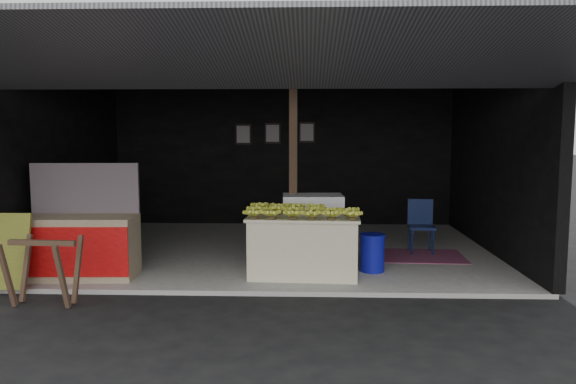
{
  "coord_description": "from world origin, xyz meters",
  "views": [
    {
      "loc": [
        0.52,
        -6.57,
        1.99
      ],
      "look_at": [
        0.23,
        1.52,
        1.1
      ],
      "focal_mm": 35.0,
      "sensor_mm": 36.0,
      "label": 1
    }
  ],
  "objects_px": {
    "banana_table": "(304,245)",
    "neighbor_stall": "(80,243)",
    "water_barrel": "(372,254)",
    "sawhorse": "(43,265)",
    "plastic_chair": "(421,221)",
    "white_crate": "(313,228)"
  },
  "relations": [
    {
      "from": "banana_table",
      "to": "neighbor_stall",
      "type": "bearing_deg",
      "value": -172.84
    },
    {
      "from": "water_barrel",
      "to": "banana_table",
      "type": "bearing_deg",
      "value": -166.57
    },
    {
      "from": "sawhorse",
      "to": "plastic_chair",
      "type": "relative_size",
      "value": 0.93
    },
    {
      "from": "sawhorse",
      "to": "water_barrel",
      "type": "distance_m",
      "value": 4.17
    },
    {
      "from": "water_barrel",
      "to": "plastic_chair",
      "type": "height_order",
      "value": "plastic_chair"
    },
    {
      "from": "banana_table",
      "to": "plastic_chair",
      "type": "distance_m",
      "value": 2.37
    },
    {
      "from": "banana_table",
      "to": "water_barrel",
      "type": "relative_size",
      "value": 3.1
    },
    {
      "from": "neighbor_stall",
      "to": "plastic_chair",
      "type": "relative_size",
      "value": 1.78
    },
    {
      "from": "sawhorse",
      "to": "plastic_chair",
      "type": "distance_m",
      "value": 5.53
    },
    {
      "from": "banana_table",
      "to": "plastic_chair",
      "type": "height_order",
      "value": "plastic_chair"
    },
    {
      "from": "neighbor_stall",
      "to": "plastic_chair",
      "type": "distance_m",
      "value": 5.09
    },
    {
      "from": "banana_table",
      "to": "plastic_chair",
      "type": "relative_size",
      "value": 1.8
    },
    {
      "from": "water_barrel",
      "to": "neighbor_stall",
      "type": "bearing_deg",
      "value": -173.42
    },
    {
      "from": "banana_table",
      "to": "sawhorse",
      "type": "distance_m",
      "value": 3.2
    },
    {
      "from": "white_crate",
      "to": "neighbor_stall",
      "type": "distance_m",
      "value": 3.26
    },
    {
      "from": "white_crate",
      "to": "sawhorse",
      "type": "relative_size",
      "value": 1.26
    },
    {
      "from": "banana_table",
      "to": "sawhorse",
      "type": "bearing_deg",
      "value": -153.72
    },
    {
      "from": "water_barrel",
      "to": "plastic_chair",
      "type": "distance_m",
      "value": 1.57
    },
    {
      "from": "water_barrel",
      "to": "plastic_chair",
      "type": "xyz_separation_m",
      "value": [
        0.9,
        1.26,
        0.25
      ]
    },
    {
      "from": "white_crate",
      "to": "water_barrel",
      "type": "relative_size",
      "value": 2.01
    },
    {
      "from": "banana_table",
      "to": "water_barrel",
      "type": "xyz_separation_m",
      "value": [
        0.94,
        0.23,
        -0.16
      ]
    },
    {
      "from": "neighbor_stall",
      "to": "sawhorse",
      "type": "xyz_separation_m",
      "value": [
        0.0,
        -1.05,
        -0.03
      ]
    }
  ]
}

